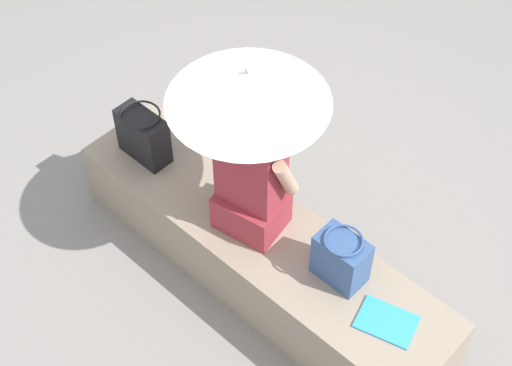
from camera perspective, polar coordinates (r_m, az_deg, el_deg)
name	(u,v)px	position (r m, az deg, el deg)	size (l,w,h in m)	color
ground_plane	(260,277)	(4.50, 0.31, -6.90)	(14.00, 14.00, 0.00)	gray
stone_bench	(260,254)	(4.32, 0.32, -5.24)	(2.33, 0.57, 0.44)	gray
person_seated	(251,174)	(3.88, -0.35, 0.63)	(0.50, 0.34, 0.90)	#992D38
parasol	(248,87)	(3.61, -0.58, 7.04)	(0.80, 0.80, 0.99)	#B7B7BC
handbag_black	(143,135)	(4.43, -8.28, 3.50)	(0.31, 0.23, 0.32)	black
tote_bag_canvas	(341,258)	(3.88, 6.26, -5.52)	(0.26, 0.20, 0.30)	#335184
magazine	(387,322)	(3.87, 9.57, -10.00)	(0.28, 0.20, 0.01)	#339ED1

